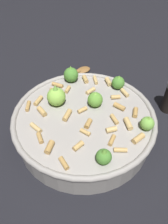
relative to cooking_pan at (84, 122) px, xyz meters
The scene contains 3 objects.
ground_plane 0.04m from the cooking_pan, behind, with size 2.40×2.40×0.00m, color black.
cooking_pan is the anchor object (origin of this frame).
wooden_spoon 0.25m from the cooking_pan, 19.75° to the left, with size 0.16×0.17×0.02m.
Camera 1 is at (-0.35, -0.04, 0.43)m, focal length 34.02 mm.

